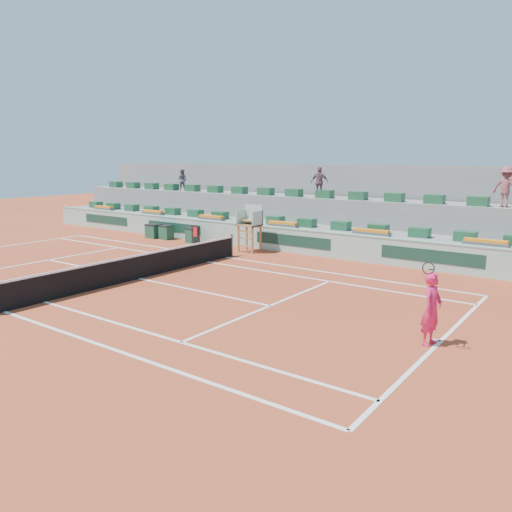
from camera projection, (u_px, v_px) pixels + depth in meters
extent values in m
plane|color=#95371D|center=(139.00, 279.00, 20.06)|extent=(90.00, 90.00, 0.00)
cube|color=gray|center=(284.00, 233.00, 28.43)|extent=(36.00, 4.00, 1.20)
cube|color=gray|center=(299.00, 218.00, 29.56)|extent=(36.00, 2.40, 2.60)
cube|color=gray|center=(313.00, 201.00, 30.66)|extent=(36.00, 0.40, 4.40)
cube|color=#E41D5C|center=(216.00, 244.00, 27.33)|extent=(0.80, 0.35, 0.35)
imported|color=#4D4D59|center=(182.00, 180.00, 34.25)|extent=(0.85, 0.76, 1.44)
imported|color=#78505F|center=(320.00, 182.00, 27.87)|extent=(1.07, 0.64, 1.71)
imported|color=#8C464A|center=(506.00, 187.00, 22.32)|extent=(1.28, 0.90, 1.81)
cube|color=white|center=(441.00, 341.00, 13.18)|extent=(0.12, 10.97, 0.01)
cube|color=white|center=(4.00, 312.00, 15.72)|extent=(23.77, 0.12, 0.01)
cube|color=white|center=(226.00, 257.00, 24.41)|extent=(23.77, 0.12, 0.01)
cube|color=white|center=(45.00, 302.00, 16.80)|extent=(23.77, 0.12, 0.01)
cube|color=white|center=(207.00, 262.00, 23.32)|extent=(23.77, 0.12, 0.01)
cube|color=white|center=(49.00, 260.00, 23.77)|extent=(0.12, 8.23, 0.01)
cube|color=white|center=(270.00, 306.00, 16.36)|extent=(0.12, 8.23, 0.01)
cube|color=white|center=(139.00, 279.00, 20.06)|extent=(12.80, 0.12, 0.01)
cube|color=white|center=(435.00, 340.00, 13.27)|extent=(0.30, 0.12, 0.01)
cube|color=black|center=(139.00, 268.00, 19.98)|extent=(0.03, 11.87, 0.92)
cube|color=white|center=(138.00, 255.00, 19.88)|extent=(0.06, 11.87, 0.07)
cylinder|color=#1C4331|center=(232.00, 245.00, 24.66)|extent=(0.10, 0.10, 1.10)
cube|color=#9BC4B4|center=(262.00, 238.00, 26.68)|extent=(36.00, 0.30, 1.20)
cube|color=#82AF9A|center=(262.00, 226.00, 26.56)|extent=(36.00, 0.34, 0.06)
cube|color=#153A2C|center=(106.00, 220.00, 34.08)|extent=(4.40, 0.02, 0.56)
cube|color=#153A2C|center=(173.00, 227.00, 30.31)|extent=(4.40, 0.02, 0.56)
cube|color=#153A2C|center=(292.00, 241.00, 25.39)|extent=(4.40, 0.02, 0.56)
cube|color=#153A2C|center=(431.00, 256.00, 21.33)|extent=(4.40, 0.02, 0.56)
cube|color=olive|center=(238.00, 239.00, 25.78)|extent=(0.08, 0.08, 1.35)
cube|color=olive|center=(252.00, 240.00, 25.26)|extent=(0.08, 0.08, 1.35)
cube|color=olive|center=(247.00, 237.00, 26.34)|extent=(0.08, 0.08, 1.35)
cube|color=olive|center=(260.00, 239.00, 25.81)|extent=(0.08, 0.08, 1.35)
cube|color=olive|center=(249.00, 225.00, 25.66)|extent=(1.10, 0.90, 0.08)
cube|color=#9BC4B4|center=(254.00, 215.00, 25.86)|extent=(1.10, 0.08, 1.00)
cube|color=#9BC4B4|center=(241.00, 217.00, 25.89)|extent=(0.06, 0.90, 0.80)
cube|color=#9BC4B4|center=(258.00, 219.00, 25.29)|extent=(0.06, 0.90, 0.80)
cube|color=olive|center=(251.00, 220.00, 25.69)|extent=(0.80, 0.60, 0.08)
cube|color=olive|center=(245.00, 246.00, 25.58)|extent=(0.90, 0.08, 0.06)
cube|color=olive|center=(245.00, 238.00, 25.51)|extent=(0.90, 0.08, 0.06)
cube|color=olive|center=(245.00, 231.00, 25.44)|extent=(0.90, 0.08, 0.06)
cube|color=#1B5230|center=(96.00, 205.00, 36.82)|extent=(0.90, 0.60, 0.44)
cube|color=#1B5230|center=(113.00, 206.00, 35.67)|extent=(0.90, 0.60, 0.44)
cube|color=#1B5230|center=(132.00, 208.00, 34.51)|extent=(0.90, 0.60, 0.44)
cube|color=#1B5230|center=(152.00, 209.00, 33.35)|extent=(0.90, 0.60, 0.44)
cube|color=#1B5230|center=(173.00, 211.00, 32.19)|extent=(0.90, 0.60, 0.44)
cube|color=#1B5230|center=(196.00, 213.00, 31.03)|extent=(0.90, 0.60, 0.44)
cube|color=#1B5230|center=(220.00, 215.00, 29.87)|extent=(0.90, 0.60, 0.44)
cube|color=#1B5230|center=(247.00, 217.00, 28.71)|extent=(0.90, 0.60, 0.44)
cube|color=#1B5230|center=(275.00, 220.00, 27.56)|extent=(0.90, 0.60, 0.44)
cube|color=#1B5230|center=(307.00, 223.00, 26.40)|extent=(0.90, 0.60, 0.44)
cube|color=#1B5230|center=(341.00, 226.00, 25.24)|extent=(0.90, 0.60, 0.44)
cube|color=#1B5230|center=(378.00, 229.00, 24.08)|extent=(0.90, 0.60, 0.44)
cube|color=#1B5230|center=(420.00, 232.00, 22.92)|extent=(0.90, 0.60, 0.44)
cube|color=#1B5230|center=(465.00, 236.00, 21.76)|extent=(0.90, 0.60, 0.44)
cube|color=#1B5230|center=(116.00, 184.00, 38.06)|extent=(0.90, 0.60, 0.44)
cube|color=#1B5230|center=(133.00, 185.00, 36.90)|extent=(0.90, 0.60, 0.44)
cube|color=#1B5230|center=(152.00, 186.00, 35.74)|extent=(0.90, 0.60, 0.44)
cube|color=#1B5230|center=(171.00, 187.00, 34.59)|extent=(0.90, 0.60, 0.44)
cube|color=#1B5230|center=(193.00, 188.00, 33.43)|extent=(0.90, 0.60, 0.44)
cube|color=#1B5230|center=(215.00, 189.00, 32.27)|extent=(0.90, 0.60, 0.44)
cube|color=#1B5230|center=(240.00, 190.00, 31.11)|extent=(0.90, 0.60, 0.44)
cube|color=#1B5230|center=(266.00, 191.00, 29.95)|extent=(0.90, 0.60, 0.44)
cube|color=#1B5230|center=(294.00, 193.00, 28.79)|extent=(0.90, 0.60, 0.44)
cube|color=#1B5230|center=(325.00, 194.00, 27.63)|extent=(0.90, 0.60, 0.44)
cube|color=#1B5230|center=(358.00, 196.00, 26.48)|extent=(0.90, 0.60, 0.44)
cube|color=#1B5230|center=(394.00, 197.00, 25.32)|extent=(0.90, 0.60, 0.44)
cube|color=#1B5230|center=(434.00, 199.00, 24.16)|extent=(0.90, 0.60, 0.44)
cube|color=#1B5230|center=(478.00, 201.00, 23.00)|extent=(0.90, 0.60, 0.44)
cube|color=#525252|center=(104.00, 209.00, 35.06)|extent=(1.80, 0.36, 0.16)
cube|color=orange|center=(104.00, 207.00, 35.03)|extent=(1.70, 0.32, 0.12)
cube|color=#525252|center=(153.00, 213.00, 32.16)|extent=(1.80, 0.36, 0.16)
cube|color=orange|center=(153.00, 211.00, 32.14)|extent=(1.70, 0.32, 0.12)
cube|color=#525252|center=(211.00, 219.00, 29.27)|extent=(1.80, 0.36, 0.16)
cube|color=orange|center=(211.00, 216.00, 29.24)|extent=(1.70, 0.32, 0.12)
cube|color=#525252|center=(283.00, 225.00, 26.37)|extent=(1.80, 0.36, 0.16)
cube|color=orange|center=(283.00, 223.00, 26.34)|extent=(1.70, 0.32, 0.12)
cube|color=#525252|center=(372.00, 234.00, 23.47)|extent=(1.80, 0.36, 0.16)
cube|color=orange|center=(372.00, 231.00, 23.45)|extent=(1.70, 0.32, 0.12)
cube|color=#525252|center=(485.00, 244.00, 20.58)|extent=(1.80, 0.36, 0.16)
cube|color=orange|center=(486.00, 241.00, 20.55)|extent=(1.70, 0.32, 0.12)
cube|color=#174732|center=(192.00, 236.00, 28.61)|extent=(0.65, 0.55, 0.80)
cube|color=black|center=(192.00, 229.00, 28.53)|extent=(0.68, 0.59, 0.04)
cube|color=#174732|center=(166.00, 233.00, 29.86)|extent=(0.71, 0.61, 0.80)
cube|color=black|center=(166.00, 226.00, 29.78)|extent=(0.75, 0.65, 0.04)
cube|color=#174732|center=(153.00, 231.00, 30.36)|extent=(0.80, 0.68, 0.80)
cube|color=black|center=(153.00, 225.00, 30.28)|extent=(0.84, 0.73, 0.04)
cube|color=black|center=(193.00, 235.00, 28.26)|extent=(0.10, 0.10, 1.00)
cube|color=black|center=(198.00, 236.00, 28.03)|extent=(0.10, 0.10, 1.00)
cube|color=black|center=(195.00, 226.00, 28.05)|extent=(0.61, 0.08, 0.06)
cube|color=red|center=(195.00, 232.00, 28.09)|extent=(0.45, 0.04, 0.56)
imported|color=#E41D5C|center=(432.00, 309.00, 12.80)|extent=(0.54, 0.75, 1.92)
cylinder|color=black|center=(431.00, 269.00, 12.35)|extent=(0.03, 0.35, 0.09)
torus|color=black|center=(428.00, 268.00, 12.17)|extent=(0.31, 0.08, 0.31)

